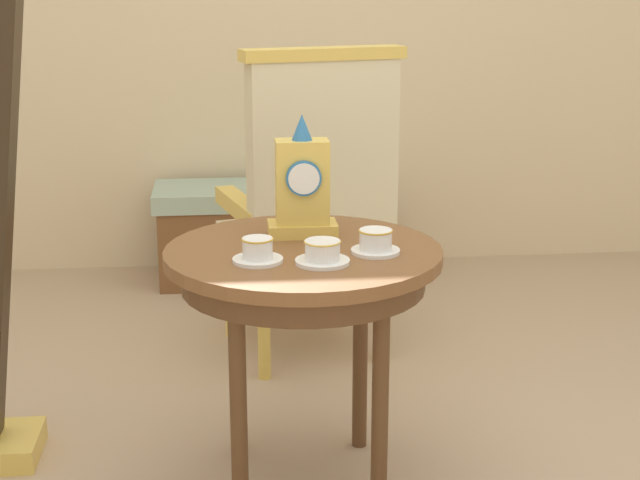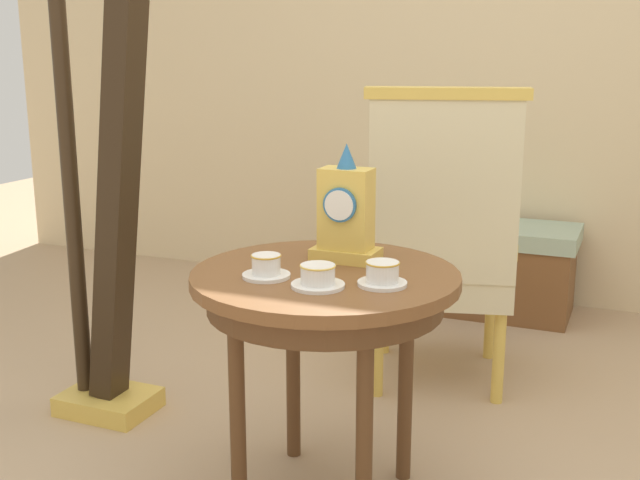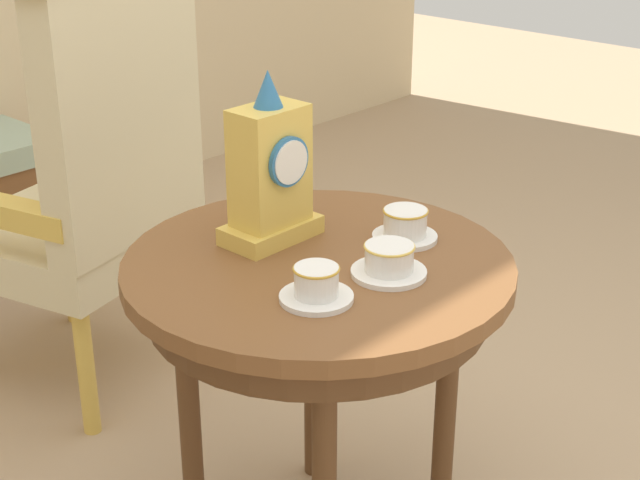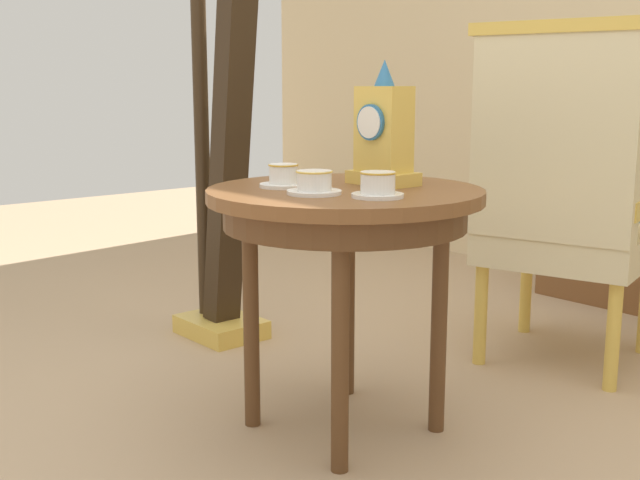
% 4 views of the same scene
% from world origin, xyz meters
% --- Properties ---
extents(wall_back, '(6.00, 0.10, 2.80)m').
position_xyz_m(wall_back, '(0.00, 2.25, 1.40)').
color(wall_back, beige).
rests_on(wall_back, ground).
extents(side_table, '(0.74, 0.74, 0.68)m').
position_xyz_m(side_table, '(-0.07, 0.09, 0.60)').
color(side_table, brown).
rests_on(side_table, ground).
extents(teacup_left, '(0.13, 0.13, 0.06)m').
position_xyz_m(teacup_left, '(-0.19, -0.02, 0.70)').
color(teacup_left, white).
rests_on(teacup_left, side_table).
extents(teacup_right, '(0.14, 0.14, 0.06)m').
position_xyz_m(teacup_right, '(-0.03, -0.05, 0.70)').
color(teacup_right, white).
rests_on(teacup_right, side_table).
extents(teacup_center, '(0.13, 0.13, 0.06)m').
position_xyz_m(teacup_center, '(0.12, 0.03, 0.71)').
color(teacup_center, white).
rests_on(teacup_center, side_table).
extents(mantel_clock, '(0.19, 0.11, 0.34)m').
position_xyz_m(mantel_clock, '(-0.06, 0.22, 0.81)').
color(mantel_clock, gold).
rests_on(mantel_clock, side_table).
extents(armchair, '(0.66, 0.65, 1.14)m').
position_xyz_m(armchair, '(0.04, 0.97, 0.59)').
color(armchair, beige).
rests_on(armchair, ground).
extents(harp, '(0.40, 0.24, 1.83)m').
position_xyz_m(harp, '(-0.96, 0.30, 0.74)').
color(harp, gold).
rests_on(harp, ground).
extents(window_bench, '(1.05, 0.40, 0.44)m').
position_xyz_m(window_bench, '(-0.07, 1.95, 0.22)').
color(window_bench, '#9EB299').
rests_on(window_bench, ground).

